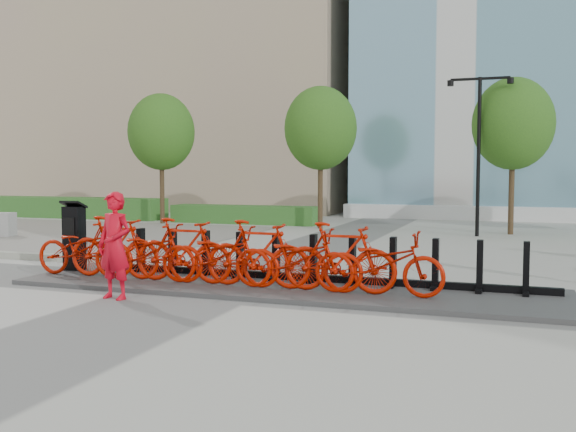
% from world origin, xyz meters
% --- Properties ---
extents(ground, '(120.00, 120.00, 0.00)m').
position_xyz_m(ground, '(0.00, 0.00, 0.00)').
color(ground, '#9E9F94').
extents(gravel_patch, '(14.00, 14.00, 0.00)m').
position_xyz_m(gravel_patch, '(-10.00, 7.00, 0.01)').
color(gravel_patch, gray).
rests_on(gravel_patch, ground).
extents(hedge_a, '(10.00, 1.40, 0.90)m').
position_xyz_m(hedge_a, '(-14.00, 13.50, 0.45)').
color(hedge_a, '#2B581D').
rests_on(hedge_a, ground).
extents(hedge_b, '(6.00, 1.20, 0.70)m').
position_xyz_m(hedge_b, '(-5.00, 13.20, 0.35)').
color(hedge_b, '#2B581D').
rests_on(hedge_b, ground).
extents(tree_0, '(2.60, 2.60, 5.10)m').
position_xyz_m(tree_0, '(-8.00, 12.00, 3.59)').
color(tree_0, brown).
rests_on(tree_0, ground).
extents(tree_1, '(2.60, 2.60, 5.10)m').
position_xyz_m(tree_1, '(-1.50, 12.00, 3.59)').
color(tree_1, brown).
rests_on(tree_1, ground).
extents(tree_2, '(2.60, 2.60, 5.10)m').
position_xyz_m(tree_2, '(5.00, 12.00, 3.59)').
color(tree_2, brown).
rests_on(tree_2, ground).
extents(streetlamp, '(2.00, 0.20, 5.00)m').
position_xyz_m(streetlamp, '(4.00, 11.00, 3.13)').
color(streetlamp, black).
rests_on(streetlamp, ground).
extents(dock_pad, '(9.60, 2.40, 0.08)m').
position_xyz_m(dock_pad, '(1.30, 0.30, 0.04)').
color(dock_pad, '#3F3F3F').
rests_on(dock_pad, ground).
extents(dock_rail_posts, '(8.02, 0.50, 0.85)m').
position_xyz_m(dock_rail_posts, '(1.36, 0.77, 0.51)').
color(dock_rail_posts, black).
rests_on(dock_rail_posts, dock_pad).
extents(bike_0, '(1.97, 0.69, 1.03)m').
position_xyz_m(bike_0, '(-2.60, -0.05, 0.60)').
color(bike_0, '#A91100').
rests_on(bike_0, dock_pad).
extents(bike_1, '(1.91, 0.54, 1.15)m').
position_xyz_m(bike_1, '(-1.88, -0.05, 0.65)').
color(bike_1, '#A91100').
rests_on(bike_1, dock_pad).
extents(bike_2, '(1.97, 0.69, 1.03)m').
position_xyz_m(bike_2, '(-1.16, -0.05, 0.60)').
color(bike_2, '#A91100').
rests_on(bike_2, dock_pad).
extents(bike_3, '(1.91, 0.54, 1.15)m').
position_xyz_m(bike_3, '(-0.44, -0.05, 0.65)').
color(bike_3, '#A91100').
rests_on(bike_3, dock_pad).
extents(bike_4, '(1.97, 0.69, 1.03)m').
position_xyz_m(bike_4, '(0.28, -0.05, 0.60)').
color(bike_4, '#A91100').
rests_on(bike_4, dock_pad).
extents(bike_5, '(1.91, 0.54, 1.15)m').
position_xyz_m(bike_5, '(1.00, -0.05, 0.65)').
color(bike_5, '#A91100').
rests_on(bike_5, dock_pad).
extents(bike_6, '(1.97, 0.69, 1.03)m').
position_xyz_m(bike_6, '(1.72, -0.05, 0.60)').
color(bike_6, '#A91100').
rests_on(bike_6, dock_pad).
extents(bike_7, '(1.91, 0.54, 1.15)m').
position_xyz_m(bike_7, '(2.44, -0.05, 0.65)').
color(bike_7, '#A91100').
rests_on(bike_7, dock_pad).
extents(bike_8, '(1.97, 0.69, 1.03)m').
position_xyz_m(bike_8, '(3.16, -0.05, 0.60)').
color(bike_8, '#A91100').
rests_on(bike_8, dock_pad).
extents(kiosk, '(0.46, 0.40, 1.40)m').
position_xyz_m(kiosk, '(-3.21, 0.51, 0.75)').
color(kiosk, black).
rests_on(kiosk, dock_pad).
extents(worker_red, '(0.69, 0.51, 1.74)m').
position_xyz_m(worker_red, '(-0.94, -1.38, 0.87)').
color(worker_red, red).
rests_on(worker_red, ground).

